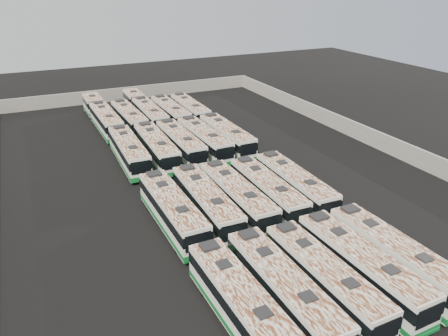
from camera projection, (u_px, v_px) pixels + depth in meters
ground at (214, 179)px, 46.66m from camera, size 140.00×140.00×0.00m
perimeter_wall at (214, 170)px, 46.21m from camera, size 45.20×73.20×2.20m
bus_front_far_left at (242, 305)px, 26.58m from camera, size 2.62×11.28×3.16m
bus_front_left at (283, 290)px, 27.76m from camera, size 2.45×11.41×3.21m
bus_front_center at (324, 279)px, 28.91m from camera, size 2.50×11.12×3.12m
bus_front_right at (360, 266)px, 30.04m from camera, size 2.69×11.51×3.23m
bus_front_far_right at (393, 256)px, 31.20m from camera, size 2.65×11.38×3.19m
bus_midfront_far_left at (172, 211)px, 37.09m from camera, size 2.58×11.58×3.25m
bus_midfront_left at (206, 203)px, 38.36m from camera, size 2.72×11.61×3.26m
bus_midfront_center at (237, 197)px, 39.39m from camera, size 2.44×11.46×3.23m
bus_midfront_right at (267, 191)px, 40.53m from camera, size 2.59×11.23×3.15m
bus_midfront_far_right at (294, 185)px, 41.70m from camera, size 2.69×11.41×3.20m
bus_midback_far_left at (129, 151)px, 49.61m from camera, size 2.68×11.50×3.23m
bus_midback_left at (156, 148)px, 50.64m from camera, size 2.75×11.65×3.27m
bus_midback_center at (181, 143)px, 52.04m from camera, size 2.45×11.38×3.20m
bus_midback_right at (204, 140)px, 53.02m from camera, size 2.74×11.61×3.26m
bus_midback_far_right at (227, 136)px, 54.22m from camera, size 2.47×11.54×3.25m
bus_back_far_left at (102, 115)px, 62.59m from camera, size 2.66×17.55×3.18m
bus_back_left at (129, 118)px, 61.13m from camera, size 2.64×11.26×3.16m
bus_back_center at (144, 110)px, 65.00m from camera, size 2.53×17.56×3.18m
bus_back_right at (171, 113)px, 63.54m from camera, size 2.52×11.26×3.16m
bus_back_far_right at (190, 110)px, 64.88m from camera, size 2.43×11.10×3.12m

